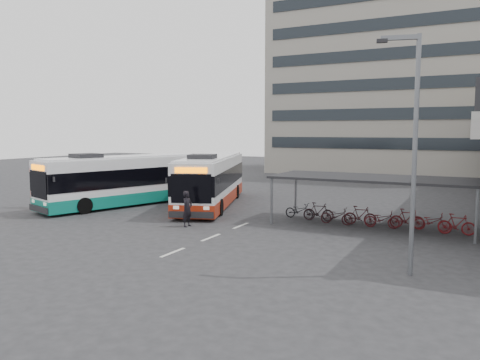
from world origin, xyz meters
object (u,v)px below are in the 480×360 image
at_px(bus_teal, 128,180).
at_px(lamp_post, 412,140).
at_px(pedestrian, 187,209).
at_px(bus_main, 212,181).

bearing_deg(bus_teal, lamp_post, -4.49).
xyz_separation_m(pedestrian, lamp_post, (11.13, -3.34, 3.64)).
relative_size(bus_main, pedestrian, 6.52).
height_order(bus_main, pedestrian, bus_main).
xyz_separation_m(bus_main, bus_teal, (-4.99, -2.36, -0.00)).
relative_size(bus_teal, pedestrian, 6.55).
bearing_deg(lamp_post, bus_teal, 144.48).
distance_m(bus_teal, lamp_post, 20.25).
bearing_deg(lamp_post, pedestrian, 149.90).
distance_m(bus_main, bus_teal, 5.52).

